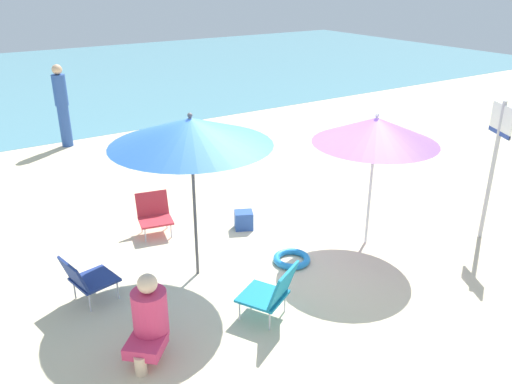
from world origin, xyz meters
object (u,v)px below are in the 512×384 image
(beach_chair_a, at_px, (272,291))
(warning_sign, at_px, (496,150))
(beach_chair_c, at_px, (86,278))
(beach_bag, at_px, (244,220))
(swim_ring, at_px, (292,259))
(umbrella_purple, at_px, (376,130))
(person_a, at_px, (149,318))
(umbrella_blue, at_px, (191,132))
(beach_chair_b, at_px, (154,213))
(person_b, at_px, (62,105))

(beach_chair_a, xyz_separation_m, warning_sign, (3.71, -0.06, 0.99))
(beach_chair_c, bearing_deg, beach_bag, 2.63)
(beach_chair_a, relative_size, swim_ring, 1.45)
(umbrella_purple, xyz_separation_m, swim_ring, (-1.22, 0.14, -1.64))
(beach_chair_c, distance_m, swim_ring, 2.65)
(umbrella_purple, xyz_separation_m, beach_chair_c, (-3.79, 0.70, -1.34))
(swim_ring, height_order, beach_bag, beach_bag)
(umbrella_purple, xyz_separation_m, person_a, (-3.52, -0.54, -1.24))
(person_a, bearing_deg, umbrella_blue, 178.34)
(beach_chair_b, height_order, swim_ring, beach_chair_b)
(umbrella_blue, relative_size, beach_chair_a, 2.93)
(umbrella_purple, bearing_deg, person_a, -171.25)
(person_b, bearing_deg, swim_ring, 62.51)
(swim_ring, distance_m, beach_bag, 1.21)
(beach_chair_b, height_order, person_b, person_b)
(umbrella_purple, height_order, beach_bag, umbrella_purple)
(beach_chair_a, relative_size, person_b, 0.40)
(beach_bag, bearing_deg, beach_chair_c, -165.90)
(warning_sign, bearing_deg, beach_chair_a, -152.96)
(beach_chair_b, height_order, beach_bag, beach_chair_b)
(beach_chair_c, height_order, person_b, person_b)
(umbrella_blue, distance_m, beach_chair_c, 2.09)
(umbrella_purple, relative_size, beach_bag, 6.94)
(umbrella_blue, bearing_deg, person_a, -134.49)
(umbrella_blue, height_order, beach_bag, umbrella_blue)
(umbrella_purple, xyz_separation_m, beach_chair_a, (-2.16, -0.74, -1.32))
(person_a, relative_size, person_b, 0.51)
(umbrella_blue, height_order, swim_ring, umbrella_blue)
(beach_bag, bearing_deg, person_b, 101.73)
(umbrella_purple, bearing_deg, beach_chair_b, 140.87)
(person_a, xyz_separation_m, person_b, (1.11, 7.51, 0.49))
(swim_ring, bearing_deg, beach_chair_c, 167.66)
(warning_sign, xyz_separation_m, beach_bag, (-2.78, 2.14, -1.21))
(umbrella_blue, height_order, beach_chair_c, umbrella_blue)
(umbrella_purple, relative_size, umbrella_blue, 0.90)
(umbrella_blue, bearing_deg, beach_chair_c, 174.80)
(umbrella_purple, xyz_separation_m, person_b, (-2.41, 6.97, -0.75))
(beach_chair_b, height_order, person_a, person_a)
(person_b, xyz_separation_m, swim_ring, (1.18, -6.83, -0.89))
(beach_chair_b, xyz_separation_m, warning_sign, (3.96, -2.76, 1.04))
(beach_chair_b, bearing_deg, umbrella_blue, 12.39)
(beach_chair_b, distance_m, person_b, 5.04)
(warning_sign, bearing_deg, beach_chair_c, -167.77)
(beach_chair_a, relative_size, beach_chair_c, 1.18)
(beach_chair_c, bearing_deg, warning_sign, -27.14)
(person_a, distance_m, swim_ring, 2.43)
(beach_bag, bearing_deg, person_a, -140.39)
(umbrella_blue, distance_m, person_b, 6.47)
(beach_chair_c, height_order, swim_ring, beach_chair_c)
(beach_chair_a, bearing_deg, beach_bag, -52.45)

